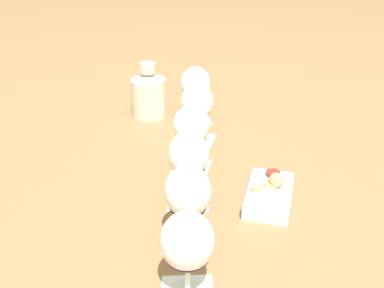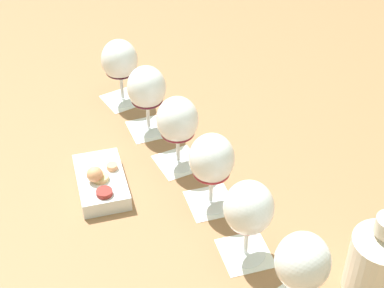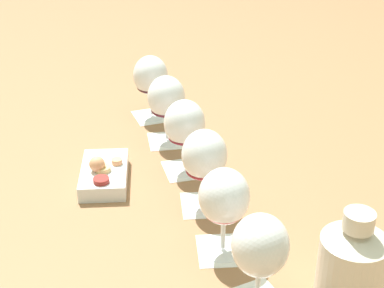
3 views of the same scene
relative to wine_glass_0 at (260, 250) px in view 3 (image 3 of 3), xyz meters
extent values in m
plane|color=#936642|center=(0.35, -0.10, -0.11)|extent=(8.00, 8.00, 0.00)
cube|color=white|center=(0.14, -0.03, -0.11)|extent=(0.13, 0.12, 0.00)
cube|color=white|center=(0.28, -0.08, -0.11)|extent=(0.13, 0.12, 0.00)
cube|color=white|center=(0.42, -0.12, -0.11)|extent=(0.12, 0.11, 0.00)
cube|color=white|center=(0.56, -0.16, -0.11)|extent=(0.12, 0.12, 0.00)
cube|color=white|center=(0.71, -0.19, -0.11)|extent=(0.11, 0.11, 0.00)
cylinder|color=white|center=(0.00, 0.00, -0.07)|extent=(0.01, 0.01, 0.07)
ellipsoid|color=white|center=(0.00, 0.00, 0.01)|extent=(0.09, 0.09, 0.10)
ellipsoid|color=pink|center=(0.00, 0.00, -0.02)|extent=(0.07, 0.07, 0.04)
cylinder|color=white|center=(0.14, -0.03, -0.10)|extent=(0.08, 0.08, 0.01)
cylinder|color=white|center=(0.14, -0.03, -0.07)|extent=(0.01, 0.01, 0.07)
ellipsoid|color=white|center=(0.14, -0.03, 0.01)|extent=(0.09, 0.09, 0.10)
ellipsoid|color=#CA4F59|center=(0.14, -0.03, -0.02)|extent=(0.07, 0.07, 0.04)
cylinder|color=white|center=(0.28, -0.08, -0.10)|extent=(0.08, 0.08, 0.01)
cylinder|color=white|center=(0.28, -0.08, -0.07)|extent=(0.01, 0.01, 0.07)
ellipsoid|color=white|center=(0.28, -0.08, 0.01)|extent=(0.09, 0.09, 0.10)
ellipsoid|color=maroon|center=(0.28, -0.08, -0.03)|extent=(0.07, 0.07, 0.02)
cylinder|color=white|center=(0.42, -0.12, -0.10)|extent=(0.08, 0.08, 0.01)
cylinder|color=white|center=(0.42, -0.12, -0.07)|extent=(0.01, 0.01, 0.07)
ellipsoid|color=white|center=(0.42, -0.12, 0.01)|extent=(0.09, 0.09, 0.10)
ellipsoid|color=maroon|center=(0.42, -0.12, -0.02)|extent=(0.07, 0.07, 0.03)
cylinder|color=white|center=(0.56, -0.16, -0.10)|extent=(0.08, 0.08, 0.01)
cylinder|color=white|center=(0.56, -0.16, -0.07)|extent=(0.01, 0.01, 0.07)
ellipsoid|color=white|center=(0.56, -0.16, 0.01)|extent=(0.09, 0.09, 0.10)
ellipsoid|color=#4E1626|center=(0.56, -0.16, -0.03)|extent=(0.07, 0.07, 0.02)
cylinder|color=white|center=(0.71, -0.19, -0.10)|extent=(0.08, 0.08, 0.01)
cylinder|color=white|center=(0.71, -0.19, -0.07)|extent=(0.01, 0.01, 0.07)
ellipsoid|color=white|center=(0.71, -0.19, 0.01)|extent=(0.09, 0.09, 0.10)
ellipsoid|color=black|center=(0.71, -0.19, -0.02)|extent=(0.07, 0.07, 0.03)
cylinder|color=beige|center=(-0.07, -0.13, -0.05)|extent=(0.11, 0.11, 0.12)
cone|color=beige|center=(-0.07, -0.13, 0.02)|extent=(0.11, 0.11, 0.02)
cylinder|color=beige|center=(-0.07, -0.13, 0.05)|extent=(0.05, 0.05, 0.03)
cube|color=silver|center=(0.47, 0.05, -0.09)|extent=(0.20, 0.17, 0.03)
cylinder|color=tan|center=(0.47, 0.02, -0.07)|extent=(0.02, 0.02, 0.01)
cylinder|color=maroon|center=(0.42, 0.08, -0.07)|extent=(0.03, 0.03, 0.01)
cylinder|color=#DBB775|center=(0.46, 0.06, -0.07)|extent=(0.03, 0.03, 0.01)
sphere|color=tan|center=(0.47, 0.07, -0.06)|extent=(0.03, 0.03, 0.03)
camera|label=1|loc=(1.31, -0.34, 0.50)|focal=45.00mm
camera|label=2|loc=(-0.32, 0.56, 0.72)|focal=55.00mm
camera|label=3|loc=(-0.55, 0.47, 0.56)|focal=55.00mm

